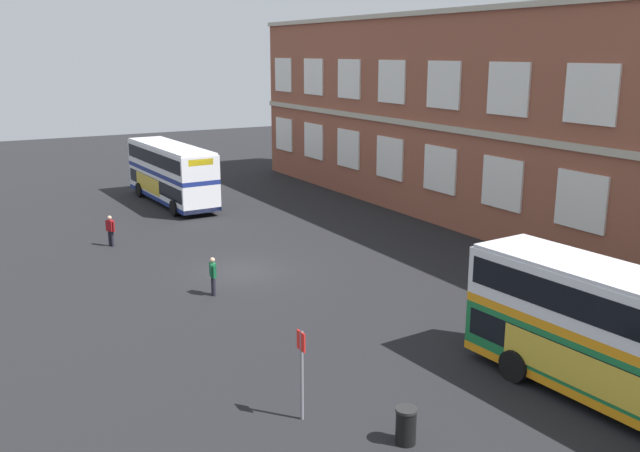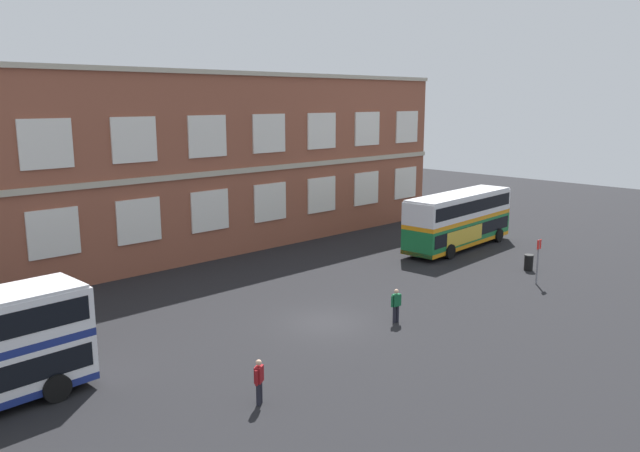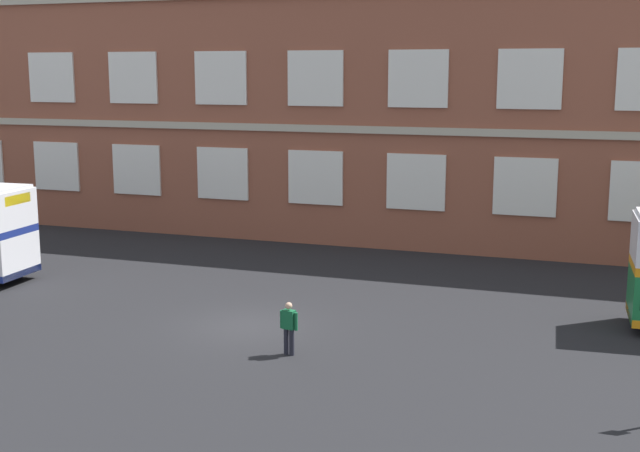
% 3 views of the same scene
% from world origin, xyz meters
% --- Properties ---
extents(ground_plane, '(120.00, 120.00, 0.00)m').
position_xyz_m(ground_plane, '(0.00, 2.00, 0.00)').
color(ground_plane, black).
extents(brick_terminal_building, '(51.80, 8.19, 12.66)m').
position_xyz_m(brick_terminal_building, '(0.14, 17.98, 6.19)').
color(brick_terminal_building, brown).
rests_on(brick_terminal_building, ground).
extents(double_decker_middle, '(11.15, 3.43, 4.07)m').
position_xyz_m(double_decker_middle, '(18.06, 4.56, 2.15)').
color(double_decker_middle, '#197038').
rests_on(double_decker_middle, ground).
extents(waiting_passenger, '(0.64, 0.31, 1.70)m').
position_xyz_m(waiting_passenger, '(2.50, -2.39, 0.93)').
color(waiting_passenger, black).
rests_on(waiting_passenger, ground).
extents(second_passenger, '(0.59, 0.43, 1.70)m').
position_xyz_m(second_passenger, '(-7.59, -4.41, 0.93)').
color(second_passenger, black).
rests_on(second_passenger, ground).
extents(bus_stand_flag, '(0.44, 0.10, 2.70)m').
position_xyz_m(bus_stand_flag, '(13.62, -3.97, 1.64)').
color(bus_stand_flag, slate).
rests_on(bus_stand_flag, ground).
extents(station_litter_bin, '(0.60, 0.60, 1.03)m').
position_xyz_m(station_litter_bin, '(16.10, -2.13, 0.52)').
color(station_litter_bin, black).
rests_on(station_litter_bin, ground).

